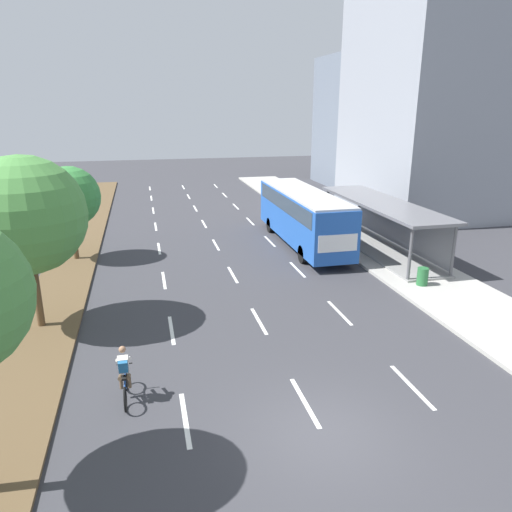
{
  "coord_description": "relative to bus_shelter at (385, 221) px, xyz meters",
  "views": [
    {
      "loc": [
        -4.19,
        -9.97,
        8.32
      ],
      "look_at": [
        1.03,
        11.98,
        1.2
      ],
      "focal_mm": 33.48,
      "sensor_mm": 36.0,
      "label": 1
    }
  ],
  "objects": [
    {
      "name": "bus_shelter",
      "position": [
        0.0,
        0.0,
        0.0
      ],
      "size": [
        2.9,
        11.61,
        2.86
      ],
      "color": "gray",
      "rests_on": "sidewalk_right"
    },
    {
      "name": "building_mid_right",
      "position": [
        10.21,
        21.56,
        4.78
      ],
      "size": [
        9.13,
        14.26,
        13.3
      ],
      "primitive_type": "cube",
      "color": "slate",
      "rests_on": "ground"
    },
    {
      "name": "median_tree_second",
      "position": [
        -17.96,
        -6.39,
        2.64
      ],
      "size": [
        4.38,
        4.38,
        6.58
      ],
      "color": "brown",
      "rests_on": "median_strip"
    },
    {
      "name": "bus",
      "position": [
        -4.28,
        2.43,
        0.2
      ],
      "size": [
        2.54,
        11.29,
        3.37
      ],
      "color": "#2356B2",
      "rests_on": "ground"
    },
    {
      "name": "trash_bin",
      "position": [
        -1.08,
        -5.99,
        -1.29
      ],
      "size": [
        0.52,
        0.52,
        0.85
      ],
      "primitive_type": "cylinder",
      "color": "#286B38",
      "rests_on": "sidewalk_right"
    },
    {
      "name": "building_near_right",
      "position": [
        8.46,
        9.91,
        7.42
      ],
      "size": [
        9.81,
        12.68,
        18.57
      ],
      "primitive_type": "cube",
      "color": "#8E939E",
      "rests_on": "ground"
    },
    {
      "name": "median_strip",
      "position": [
        -17.83,
        5.09,
        -1.81
      ],
      "size": [
        2.6,
        52.0,
        0.12
      ],
      "primitive_type": "cube",
      "color": "brown",
      "rests_on": "ground"
    },
    {
      "name": "lane_divider_left",
      "position": [
        -13.03,
        3.61,
        -1.86
      ],
      "size": [
        0.14,
        48.05,
        0.01
      ],
      "color": "white",
      "rests_on": "ground"
    },
    {
      "name": "sidewalk_right",
      "position": [
        -0.28,
        5.09,
        -1.79
      ],
      "size": [
        4.5,
        52.0,
        0.15
      ],
      "primitive_type": "cube",
      "color": "#ADAAA3",
      "rests_on": "ground"
    },
    {
      "name": "lane_divider_center",
      "position": [
        -9.53,
        3.61,
        -1.86
      ],
      "size": [
        0.14,
        48.05,
        0.01
      ],
      "color": "white",
      "rests_on": "ground"
    },
    {
      "name": "ground_plane",
      "position": [
        -9.53,
        -14.91,
        -1.87
      ],
      "size": [
        140.0,
        140.0,
        0.0
      ],
      "primitive_type": "plane",
      "color": "#38383D"
    },
    {
      "name": "lane_divider_right",
      "position": [
        -6.03,
        3.61,
        -1.86
      ],
      "size": [
        0.14,
        48.05,
        0.01
      ],
      "color": "white",
      "rests_on": "ground"
    },
    {
      "name": "cyclist",
      "position": [
        -14.63,
        -12.13,
        -1.08
      ],
      "size": [
        0.46,
        1.82,
        1.71
      ],
      "color": "black",
      "rests_on": "ground"
    },
    {
      "name": "median_tree_third",
      "position": [
        -17.63,
        2.34,
        1.74
      ],
      "size": [
        3.28,
        3.28,
        5.14
      ],
      "color": "brown",
      "rests_on": "median_strip"
    }
  ]
}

